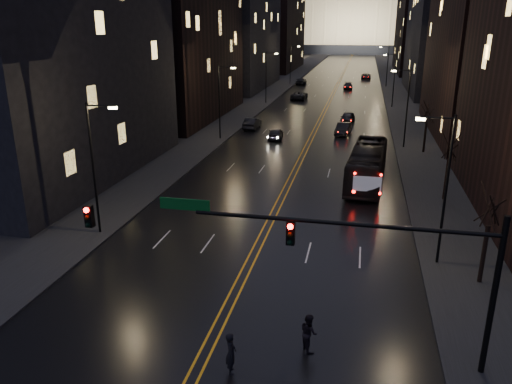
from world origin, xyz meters
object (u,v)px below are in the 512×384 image
Objects in this scene: receding_car_a at (343,129)px; pedestrian_a at (231,353)px; traffic_signal at (350,249)px; bus at (367,165)px; oncoming_car_a at (276,133)px; oncoming_car_b at (252,123)px; pedestrian_b at (309,332)px.

receding_car_a is 48.19m from pedestrian_a.
receding_car_a is at bearing 92.60° from traffic_signal.
bus reaches higher than oncoming_car_a.
oncoming_car_a is 44.01m from pedestrian_a.
bus is at bearing 87.99° from traffic_signal.
pedestrian_a is (9.93, -49.22, 0.16)m from oncoming_car_b.
receding_car_a is (12.31, -1.09, -0.02)m from oncoming_car_b.
receding_car_a is (-2.99, 20.63, -0.94)m from bus.
traffic_signal is 46.39m from receding_car_a.
oncoming_car_a is (-11.10, 16.12, -0.96)m from bus.
bus is 26.58m from oncoming_car_b.
pedestrian_a is at bearing -155.95° from traffic_signal.
receding_car_a is 45.96m from pedestrian_b.
bus is at bearing -28.18° from pedestrian_a.
oncoming_car_a is at bearing -144.52° from receding_car_a.
traffic_signal is 3.77× the size of receding_car_a.
oncoming_car_a is (-10.21, 41.63, -4.37)m from traffic_signal.
pedestrian_b is (0.57, -45.96, 0.13)m from receding_car_a.
bus reaches higher than pedestrian_b.
pedestrian_a is at bearing -86.39° from receding_car_a.
oncoming_car_b reaches higher than receding_car_a.
bus is at bearing -36.30° from pedestrian_b.
traffic_signal is at bearing 99.60° from oncoming_car_a.
pedestrian_b is at bearing 106.81° from oncoming_car_b.
traffic_signal is 43.09m from oncoming_car_a.
oncoming_car_b is 2.65× the size of pedestrian_b.
receding_car_a is at bearing 176.45° from oncoming_car_b.
oncoming_car_a is 6.99m from oncoming_car_b.
pedestrian_b reaches higher than receding_car_a.
bus reaches higher than receding_car_a.
bus is 2.60× the size of oncoming_car_b.
oncoming_car_a is 9.28m from receding_car_a.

